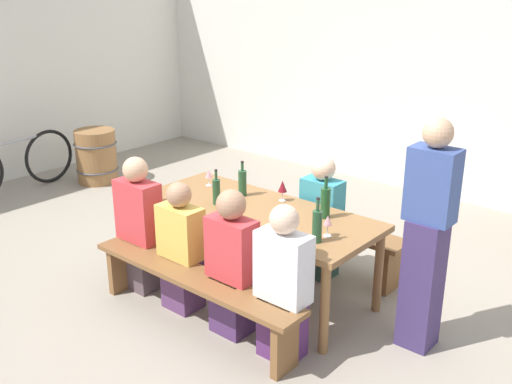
{
  "coord_description": "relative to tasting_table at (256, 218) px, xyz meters",
  "views": [
    {
      "loc": [
        2.94,
        -3.45,
        2.52
      ],
      "look_at": [
        0.0,
        0.0,
        0.9
      ],
      "focal_mm": 41.58,
      "sensor_mm": 36.0,
      "label": 1
    }
  ],
  "objects": [
    {
      "name": "wine_glass_2",
      "position": [
        0.05,
        -0.28,
        0.19
      ],
      "size": [
        0.07,
        0.07,
        0.16
      ],
      "color": "silver",
      "rests_on": "tasting_table"
    },
    {
      "name": "wine_bottle_2",
      "position": [
        0.53,
        0.21,
        0.21
      ],
      "size": [
        0.08,
        0.08,
        0.35
      ],
      "color": "#194723",
      "rests_on": "tasting_table"
    },
    {
      "name": "seated_guest_near_0",
      "position": [
        -0.79,
        -0.59,
        -0.12
      ],
      "size": [
        0.4,
        0.24,
        1.18
      ],
      "rotation": [
        0.0,
        0.0,
        1.57
      ],
      "color": "#544249",
      "rests_on": "ground"
    },
    {
      "name": "wine_glass_4",
      "position": [
        0.75,
        -0.08,
        0.19
      ],
      "size": [
        0.06,
        0.06,
        0.16
      ],
      "color": "silver",
      "rests_on": "tasting_table"
    },
    {
      "name": "seated_guest_near_3",
      "position": [
        0.74,
        -0.59,
        -0.13
      ],
      "size": [
        0.38,
        0.24,
        1.14
      ],
      "rotation": [
        0.0,
        0.0,
        1.57
      ],
      "color": "#53295F",
      "rests_on": "ground"
    },
    {
      "name": "wine_glass_1",
      "position": [
        0.04,
        0.3,
        0.2
      ],
      "size": [
        0.08,
        0.08,
        0.18
      ],
      "color": "silver",
      "rests_on": "tasting_table"
    },
    {
      "name": "bench_near",
      "position": [
        0.0,
        -0.74,
        -0.32
      ],
      "size": [
        1.97,
        0.3,
        0.45
      ],
      "color": "brown",
      "rests_on": "ground"
    },
    {
      "name": "wine_barrel",
      "position": [
        -3.5,
        0.88,
        -0.33
      ],
      "size": [
        0.55,
        0.55,
        0.7
      ],
      "color": "olive",
      "rests_on": "ground"
    },
    {
      "name": "wine_bottle_3",
      "position": [
        -0.33,
        -0.13,
        0.19
      ],
      "size": [
        0.06,
        0.06,
        0.31
      ],
      "color": "#234C2D",
      "rests_on": "tasting_table"
    },
    {
      "name": "standing_host",
      "position": [
        1.41,
        0.16,
        0.16
      ],
      "size": [
        0.32,
        0.24,
        1.69
      ],
      "rotation": [
        0.0,
        0.0,
        3.14
      ],
      "color": "#3A2C5B",
      "rests_on": "ground"
    },
    {
      "name": "seated_guest_near_2",
      "position": [
        0.27,
        -0.59,
        -0.13
      ],
      "size": [
        0.37,
        0.24,
        1.14
      ],
      "rotation": [
        0.0,
        0.0,
        1.57
      ],
      "color": "#492C59",
      "rests_on": "ground"
    },
    {
      "name": "wine_glass_3",
      "position": [
        -0.71,
        0.17,
        0.18
      ],
      "size": [
        0.07,
        0.07,
        0.15
      ],
      "color": "silver",
      "rests_on": "tasting_table"
    },
    {
      "name": "seated_guest_near_1",
      "position": [
        -0.28,
        -0.59,
        -0.17
      ],
      "size": [
        0.37,
        0.24,
        1.07
      ],
      "rotation": [
        0.0,
        0.0,
        1.57
      ],
      "color": "#57325C",
      "rests_on": "ground"
    },
    {
      "name": "seated_guest_far_0",
      "position": [
        0.25,
        0.59,
        -0.14
      ],
      "size": [
        0.35,
        0.24,
        1.12
      ],
      "rotation": [
        0.0,
        0.0,
        -1.57
      ],
      "color": "#28463F",
      "rests_on": "ground"
    },
    {
      "name": "ground_plane",
      "position": [
        0.0,
        0.0,
        -0.68
      ],
      "size": [
        24.0,
        24.0,
        0.0
      ],
      "primitive_type": "plane",
      "color": "gray"
    },
    {
      "name": "wine_bottle_1",
      "position": [
        -0.3,
        0.17,
        0.19
      ],
      "size": [
        0.07,
        0.07,
        0.31
      ],
      "color": "#234C2D",
      "rests_on": "tasting_table"
    },
    {
      "name": "tasting_table",
      "position": [
        0.0,
        0.0,
        0.0
      ],
      "size": [
        2.07,
        0.88,
        0.75
      ],
      "color": "olive",
      "rests_on": "ground"
    },
    {
      "name": "back_wall",
      "position": [
        0.0,
        3.36,
        0.92
      ],
      "size": [
        14.0,
        0.2,
        3.2
      ],
      "primitive_type": "cube",
      "color": "silver",
      "rests_on": "ground"
    },
    {
      "name": "wine_glass_0",
      "position": [
        0.47,
        -0.32,
        0.2
      ],
      "size": [
        0.07,
        0.07,
        0.18
      ],
      "color": "silver",
      "rests_on": "tasting_table"
    },
    {
      "name": "wine_bottle_0",
      "position": [
        0.75,
        -0.21,
        0.2
      ],
      "size": [
        0.07,
        0.07,
        0.34
      ],
      "color": "#234C2D",
      "rests_on": "tasting_table"
    },
    {
      "name": "bench_far",
      "position": [
        0.0,
        0.74,
        -0.32
      ],
      "size": [
        1.97,
        0.3,
        0.45
      ],
      "color": "brown",
      "rests_on": "ground"
    },
    {
      "name": "parked_bicycle_0",
      "position": [
        -3.92,
        -0.05,
        -0.3
      ],
      "size": [
        0.21,
        1.7,
        0.9
      ],
      "rotation": [
        0.0,
        0.0,
        1.63
      ],
      "color": "black",
      "rests_on": "ground"
    }
  ]
}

